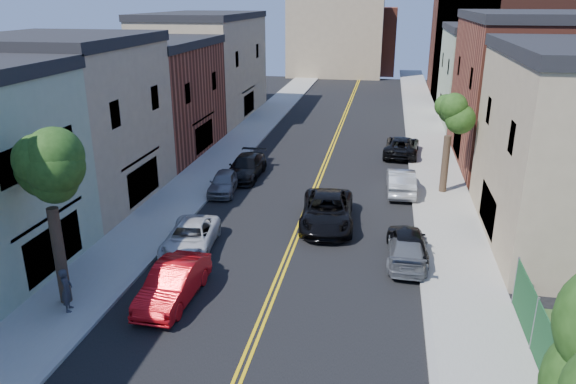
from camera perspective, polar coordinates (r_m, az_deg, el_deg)
The scene contains 24 objects.
sidewalk_left at distance 45.99m, azimuth -5.20°, elevation 5.36°, with size 3.20×100.00×0.15m, color gray.
sidewalk_right at distance 44.55m, azimuth 14.86°, elevation 4.29°, with size 3.20×100.00×0.15m, color gray.
curb_left at distance 45.56m, azimuth -3.07°, elevation 5.27°, with size 0.30×100.00×0.15m, color gray.
curb_right at distance 44.44m, azimuth 12.61°, elevation 4.44°, with size 0.30×100.00×0.15m, color gray.
bldg_left_tan_near at distance 33.99m, azimuth -22.34°, elevation 6.44°, with size 9.00×10.00×9.00m, color #998466.
bldg_left_brick at distance 43.56m, azimuth -14.64°, elevation 9.27°, with size 9.00×12.00×8.00m, color brown.
bldg_left_tan_far at distance 56.31m, azimuth -8.76°, elevation 12.72°, with size 9.00×16.00×9.50m, color #998466.
bldg_right_brick at distance 42.57m, azimuth 23.93°, elevation 9.36°, with size 9.00×14.00×10.00m, color brown.
bldg_right_palegrn at distance 56.24m, azimuth 20.75°, elevation 11.17°, with size 9.00×12.00×8.50m, color gray.
church at distance 71.14m, azimuth 20.94°, elevation 15.16°, with size 16.20×14.20×22.60m.
backdrop_left at distance 85.45m, azimuth 5.03°, elevation 16.07°, with size 14.00×8.00×12.00m, color #998466.
backdrop_center at distance 89.22m, azimuth 7.93°, elevation 15.48°, with size 10.00×8.00×10.00m, color brown.
tree_left_mid at distance 21.30m, azimuth -24.43°, elevation 4.66°, with size 5.20×5.20×9.29m.
tree_right_far at distance 33.61m, azimuth 16.86°, elevation 9.14°, with size 4.40×4.40×8.03m.
red_sedan at distance 22.38m, azimuth -11.97°, elevation -9.38°, with size 1.61×4.61×1.52m, color red.
white_pickup at distance 26.44m, azimuth -10.24°, elevation -4.73°, with size 2.21×4.80×1.33m, color silver.
grey_car_left at distance 33.87m, azimuth -6.76°, elevation 1.01°, with size 1.57×3.91×1.33m, color slate.
black_car_left at distance 36.60m, azimuth -4.44°, elevation 2.65°, with size 2.06×5.06×1.47m, color black.
grey_car_right at distance 25.46m, azimuth 12.48°, elevation -5.95°, with size 1.81×4.45×1.29m, color #5A5D62.
black_car_right at distance 25.94m, azimuth 12.46°, elevation -5.23°, with size 1.73×4.30×1.46m, color black.
silver_car_right at distance 34.27m, azimuth 11.79°, elevation 1.13°, with size 1.63×4.67×1.54m, color #9DA1A4.
dark_car_right_far at distance 42.56m, azimuth 11.87°, elevation 4.75°, with size 2.47×5.35×1.49m, color black.
black_suv_lane at distance 28.84m, azimuth 4.14°, elevation -2.00°, with size 2.70×5.86×1.63m, color black.
pedestrian_left at distance 22.56m, azimuth -22.26°, elevation -9.50°, with size 0.64×0.42×1.75m, color #2A2B32.
Camera 1 is at (4.12, -2.89, 11.52)m, focal length 33.79 mm.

